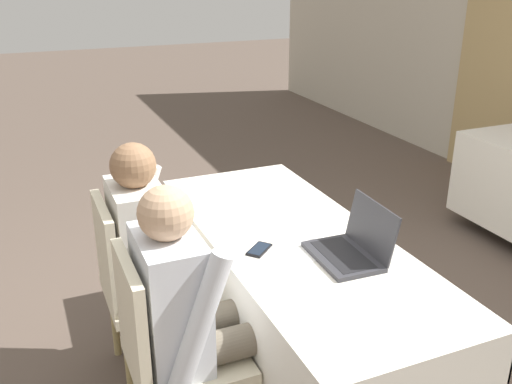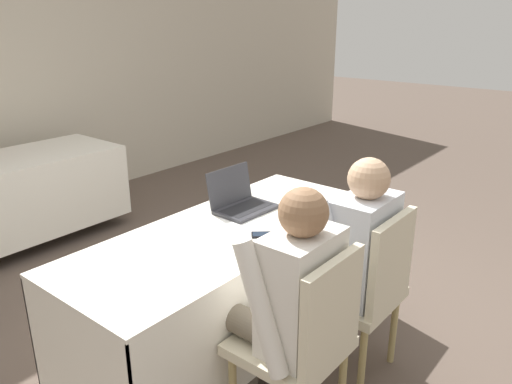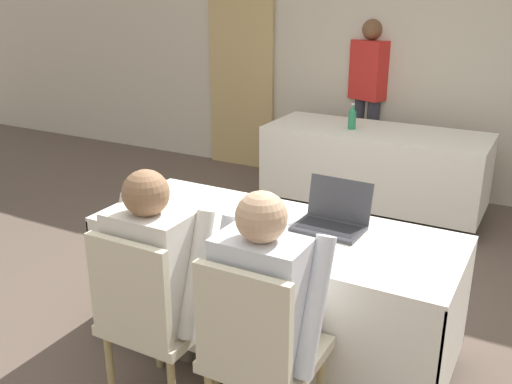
{
  "view_description": "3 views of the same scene",
  "coord_description": "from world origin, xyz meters",
  "px_view_note": "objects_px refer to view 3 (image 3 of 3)",
  "views": [
    {
      "loc": [
        2.05,
        -1.07,
        1.87
      ],
      "look_at": [
        0.0,
        -0.2,
        0.97
      ],
      "focal_mm": 40.0,
      "sensor_mm": 36.0,
      "label": 1
    },
    {
      "loc": [
        -1.77,
        -1.64,
        1.78
      ],
      "look_at": [
        0.0,
        -0.2,
        0.97
      ],
      "focal_mm": 35.0,
      "sensor_mm": 36.0,
      "label": 2
    },
    {
      "loc": [
        1.19,
        -2.38,
        1.88
      ],
      "look_at": [
        0.0,
        -0.2,
        0.97
      ],
      "focal_mm": 40.0,
      "sensor_mm": 36.0,
      "label": 3
    }
  ],
  "objects_px": {
    "water_bottle": "(352,118)",
    "chair_near_left": "(150,314)",
    "person_checkered_shirt": "(163,273)",
    "person_white_shirt": "(270,303)",
    "person_red_shirt": "(368,93)",
    "cell_phone": "(265,243)",
    "chair_near_right": "(258,349)",
    "laptop": "(332,220)"
  },
  "relations": [
    {
      "from": "person_checkered_shirt",
      "to": "person_white_shirt",
      "type": "distance_m",
      "value": 0.54
    },
    {
      "from": "chair_near_left",
      "to": "chair_near_right",
      "type": "relative_size",
      "value": 1.0
    },
    {
      "from": "person_white_shirt",
      "to": "person_red_shirt",
      "type": "bearing_deg",
      "value": -77.98
    },
    {
      "from": "person_checkered_shirt",
      "to": "person_white_shirt",
      "type": "bearing_deg",
      "value": -180.0
    },
    {
      "from": "chair_near_left",
      "to": "person_red_shirt",
      "type": "xyz_separation_m",
      "value": [
        -0.2,
        3.6,
        0.41
      ]
    },
    {
      "from": "laptop",
      "to": "person_red_shirt",
      "type": "xyz_separation_m",
      "value": [
        -0.73,
        2.8,
        0.14
      ]
    },
    {
      "from": "water_bottle",
      "to": "person_red_shirt",
      "type": "bearing_deg",
      "value": 98.12
    },
    {
      "from": "laptop",
      "to": "chair_near_left",
      "type": "xyz_separation_m",
      "value": [
        -0.53,
        -0.81,
        -0.27
      ]
    },
    {
      "from": "laptop",
      "to": "chair_near_right",
      "type": "height_order",
      "value": "laptop"
    },
    {
      "from": "laptop",
      "to": "water_bottle",
      "type": "bearing_deg",
      "value": 109.02
    },
    {
      "from": "water_bottle",
      "to": "chair_near_right",
      "type": "xyz_separation_m",
      "value": [
        0.64,
        -2.87,
        -0.32
      ]
    },
    {
      "from": "cell_phone",
      "to": "chair_near_left",
      "type": "relative_size",
      "value": 0.16
    },
    {
      "from": "water_bottle",
      "to": "person_checkered_shirt",
      "type": "xyz_separation_m",
      "value": [
        0.1,
        -2.77,
        -0.16
      ]
    },
    {
      "from": "laptop",
      "to": "person_red_shirt",
      "type": "relative_size",
      "value": 0.22
    },
    {
      "from": "water_bottle",
      "to": "chair_near_left",
      "type": "xyz_separation_m",
      "value": [
        0.1,
        -2.87,
        -0.32
      ]
    },
    {
      "from": "chair_near_left",
      "to": "person_red_shirt",
      "type": "relative_size",
      "value": 0.57
    },
    {
      "from": "water_bottle",
      "to": "person_checkered_shirt",
      "type": "relative_size",
      "value": 0.19
    },
    {
      "from": "chair_near_left",
      "to": "person_red_shirt",
      "type": "distance_m",
      "value": 3.63
    },
    {
      "from": "water_bottle",
      "to": "person_white_shirt",
      "type": "xyz_separation_m",
      "value": [
        0.64,
        -2.77,
        -0.16
      ]
    },
    {
      "from": "water_bottle",
      "to": "person_checkered_shirt",
      "type": "bearing_deg",
      "value": -87.98
    },
    {
      "from": "chair_near_left",
      "to": "person_checkered_shirt",
      "type": "relative_size",
      "value": 0.78
    },
    {
      "from": "person_red_shirt",
      "to": "person_checkered_shirt",
      "type": "bearing_deg",
      "value": -65.39
    },
    {
      "from": "laptop",
      "to": "cell_phone",
      "type": "xyz_separation_m",
      "value": [
        -0.2,
        -0.33,
        -0.04
      ]
    },
    {
      "from": "chair_near_left",
      "to": "person_checkered_shirt",
      "type": "bearing_deg",
      "value": -90.0
    },
    {
      "from": "laptop",
      "to": "water_bottle",
      "type": "xyz_separation_m",
      "value": [
        -0.63,
        2.06,
        0.05
      ]
    },
    {
      "from": "cell_phone",
      "to": "chair_near_left",
      "type": "bearing_deg",
      "value": -165.41
    },
    {
      "from": "cell_phone",
      "to": "water_bottle",
      "type": "bearing_deg",
      "value": 59.17
    },
    {
      "from": "cell_phone",
      "to": "chair_near_right",
      "type": "relative_size",
      "value": 0.16
    },
    {
      "from": "chair_near_right",
      "to": "person_checkered_shirt",
      "type": "bearing_deg",
      "value": -10.78
    },
    {
      "from": "cell_phone",
      "to": "water_bottle",
      "type": "relative_size",
      "value": 0.65
    },
    {
      "from": "cell_phone",
      "to": "person_white_shirt",
      "type": "bearing_deg",
      "value": -100.67
    },
    {
      "from": "chair_near_right",
      "to": "person_checkered_shirt",
      "type": "height_order",
      "value": "person_checkered_shirt"
    },
    {
      "from": "water_bottle",
      "to": "chair_near_right",
      "type": "relative_size",
      "value": 0.24
    },
    {
      "from": "water_bottle",
      "to": "chair_near_right",
      "type": "bearing_deg",
      "value": -77.42
    },
    {
      "from": "person_red_shirt",
      "to": "chair_near_left",
      "type": "bearing_deg",
      "value": -65.49
    },
    {
      "from": "chair_near_left",
      "to": "person_red_shirt",
      "type": "bearing_deg",
      "value": -86.79
    },
    {
      "from": "cell_phone",
      "to": "chair_near_left",
      "type": "distance_m",
      "value": 0.62
    },
    {
      "from": "person_checkered_shirt",
      "to": "chair_near_left",
      "type": "bearing_deg",
      "value": 90.0
    },
    {
      "from": "water_bottle",
      "to": "cell_phone",
      "type": "bearing_deg",
      "value": -79.95
    },
    {
      "from": "person_white_shirt",
      "to": "chair_near_left",
      "type": "bearing_deg",
      "value": 10.78
    },
    {
      "from": "person_white_shirt",
      "to": "person_red_shirt",
      "type": "xyz_separation_m",
      "value": [
        -0.75,
        3.5,
        0.25
      ]
    },
    {
      "from": "water_bottle",
      "to": "person_red_shirt",
      "type": "height_order",
      "value": "person_red_shirt"
    }
  ]
}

